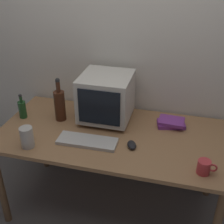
% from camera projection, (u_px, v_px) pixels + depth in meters
% --- Properties ---
extents(ground_plane, '(6.00, 6.00, 0.00)m').
position_uv_depth(ground_plane, '(112.00, 206.00, 2.56)').
color(ground_plane, slate).
extents(back_wall, '(4.00, 0.08, 2.50)m').
position_uv_depth(back_wall, '(127.00, 48.00, 2.35)').
color(back_wall, silver).
rests_on(back_wall, ground).
extents(desk, '(1.68, 0.83, 0.75)m').
position_uv_depth(desk, '(112.00, 142.00, 2.24)').
color(desk, '#9E7047').
rests_on(desk, ground).
extents(crt_monitor, '(0.38, 0.39, 0.37)m').
position_uv_depth(crt_monitor, '(106.00, 97.00, 2.28)').
color(crt_monitor, beige).
rests_on(crt_monitor, desk).
extents(keyboard, '(0.42, 0.16, 0.02)m').
position_uv_depth(keyboard, '(87.00, 141.00, 2.09)').
color(keyboard, beige).
rests_on(keyboard, desk).
extents(computer_mouse, '(0.09, 0.12, 0.04)m').
position_uv_depth(computer_mouse, '(132.00, 145.00, 2.04)').
color(computer_mouse, black).
rests_on(computer_mouse, desk).
extents(bottle_tall, '(0.09, 0.09, 0.35)m').
position_uv_depth(bottle_tall, '(60.00, 104.00, 2.31)').
color(bottle_tall, '#472314').
rests_on(bottle_tall, desk).
extents(bottle_short, '(0.06, 0.06, 0.21)m').
position_uv_depth(bottle_short, '(22.00, 109.00, 2.36)').
color(bottle_short, '#1E4C23').
rests_on(bottle_short, desk).
extents(book_stack, '(0.23, 0.17, 0.06)m').
position_uv_depth(book_stack, '(171.00, 123.00, 2.27)').
color(book_stack, '#843893').
rests_on(book_stack, desk).
extents(mug, '(0.12, 0.08, 0.09)m').
position_uv_depth(mug, '(204.00, 167.00, 1.79)').
color(mug, '#CC383D').
rests_on(mug, desk).
extents(metal_canister, '(0.09, 0.09, 0.15)m').
position_uv_depth(metal_canister, '(27.00, 137.00, 2.02)').
color(metal_canister, '#B7B2A8').
rests_on(metal_canister, desk).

